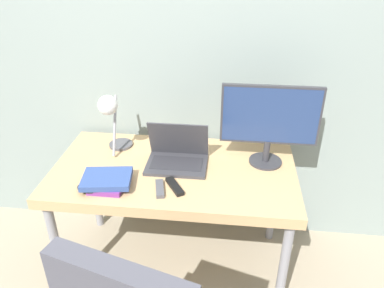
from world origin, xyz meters
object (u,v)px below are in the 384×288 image
object	(u,v)px
desk_lamp	(111,114)
game_controller	(92,187)
monitor	(270,120)
laptop	(177,156)
book_stack	(108,181)

from	to	relation	value
desk_lamp	game_controller	world-z (taller)	desk_lamp
monitor	desk_lamp	xyz separation A→B (m)	(-0.87, -0.03, -0.00)
laptop	desk_lamp	distance (m)	0.43
book_stack	game_controller	distance (m)	0.09
laptop	game_controller	distance (m)	0.50
laptop	game_controller	xyz separation A→B (m)	(-0.39, -0.30, -0.03)
game_controller	monitor	bearing A→B (deg)	23.00
monitor	book_stack	xyz separation A→B (m)	(-0.82, -0.33, -0.23)
desk_lamp	monitor	bearing A→B (deg)	1.66
monitor	book_stack	bearing A→B (deg)	-158.39
monitor	game_controller	bearing A→B (deg)	-157.00
desk_lamp	laptop	bearing A→B (deg)	-7.52
book_stack	game_controller	xyz separation A→B (m)	(-0.07, -0.05, -0.01)
desk_lamp	game_controller	distance (m)	0.43
laptop	game_controller	world-z (taller)	laptop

